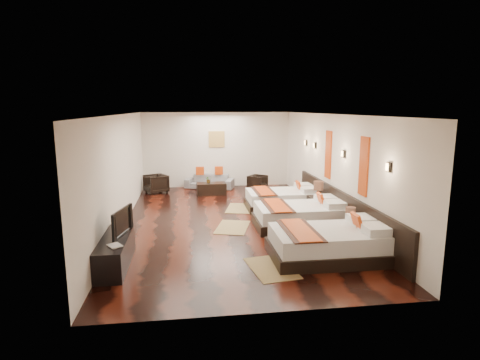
{
  "coord_description": "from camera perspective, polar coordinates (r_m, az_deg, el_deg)",
  "views": [
    {
      "loc": [
        -1.1,
        -9.94,
        2.97
      ],
      "look_at": [
        0.25,
        0.04,
        1.1
      ],
      "focal_mm": 29.28,
      "sensor_mm": 36.0,
      "label": 1
    }
  ],
  "objects": [
    {
      "name": "orange_panel_b",
      "position": [
        11.01,
        12.74,
        3.64
      ],
      "size": [
        0.04,
        0.4,
        1.3
      ],
      "primitive_type": "cube",
      "color": "#D86014",
      "rests_on": "right_wall"
    },
    {
      "name": "bed_far",
      "position": [
        11.76,
        6.27,
        -2.77
      ],
      "size": [
        2.14,
        1.34,
        0.82
      ],
      "color": "black",
      "rests_on": "floor"
    },
    {
      "name": "sconce_far",
      "position": [
        12.01,
        10.83,
        4.99
      ],
      "size": [
        0.07,
        0.12,
        0.18
      ],
      "color": "black",
      "rests_on": "right_wall"
    },
    {
      "name": "sofa",
      "position": [
        14.61,
        -4.46,
        -0.2
      ],
      "size": [
        1.9,
        1.22,
        0.52
      ],
      "primitive_type": "imported",
      "rotation": [
        0.0,
        0.0,
        -0.32
      ],
      "color": "slate",
      "rests_on": "floor"
    },
    {
      "name": "bed_mid",
      "position": [
        10.0,
        8.87,
        -5.12
      ],
      "size": [
        2.26,
        1.42,
        0.86
      ],
      "color": "black",
      "rests_on": "floor"
    },
    {
      "name": "jute_mat_far",
      "position": [
        11.71,
        0.01,
        -4.14
      ],
      "size": [
        1.02,
        1.35,
        0.01
      ],
      "primitive_type": "cube",
      "rotation": [
        0.0,
        0.0,
        -0.25
      ],
      "color": "#9A814E",
      "rests_on": "floor"
    },
    {
      "name": "jute_mat_near",
      "position": [
        7.54,
        4.58,
        -12.67
      ],
      "size": [
        0.93,
        1.3,
        0.01
      ],
      "primitive_type": "cube",
      "rotation": [
        0.0,
        0.0,
        0.16
      ],
      "color": "#9A814E",
      "rests_on": "floor"
    },
    {
      "name": "tv_console",
      "position": [
        7.91,
        -17.68,
        -9.91
      ],
      "size": [
        0.5,
        1.8,
        0.55
      ],
      "primitive_type": "cube",
      "color": "black",
      "rests_on": "floor"
    },
    {
      "name": "tv",
      "position": [
        7.88,
        -17.36,
        -5.86
      ],
      "size": [
        0.33,
        0.92,
        0.53
      ],
      "primitive_type": "imported",
      "rotation": [
        0.0,
        0.0,
        1.34
      ],
      "color": "black",
      "rests_on": "tv_console"
    },
    {
      "name": "headboard_panel",
      "position": [
        10.22,
        14.49,
        -4.1
      ],
      "size": [
        0.08,
        6.6,
        0.9
      ],
      "primitive_type": "cube",
      "color": "black",
      "rests_on": "floor"
    },
    {
      "name": "bed_near",
      "position": [
        8.12,
        13.1,
        -8.91
      ],
      "size": [
        2.35,
        1.48,
        0.9
      ],
      "color": "black",
      "rests_on": "floor"
    },
    {
      "name": "nightstand_a",
      "position": [
        9.12,
        15.66,
        -7.01
      ],
      "size": [
        0.41,
        0.41,
        0.8
      ],
      "color": "black",
      "rests_on": "floor"
    },
    {
      "name": "jute_mat_mid",
      "position": [
        9.91,
        -1.1,
        -6.89
      ],
      "size": [
        1.06,
        1.36,
        0.01
      ],
      "primitive_type": "cube",
      "rotation": [
        0.0,
        0.0,
        -0.29
      ],
      "color": "#9A814E",
      "rests_on": "floor"
    },
    {
      "name": "back_wall",
      "position": [
        14.81,
        -3.41,
        4.42
      ],
      "size": [
        5.5,
        0.01,
        2.8
      ],
      "primitive_type": "cube",
      "color": "silver",
      "rests_on": "floor"
    },
    {
      "name": "book",
      "position": [
        7.32,
        -18.53,
        -9.25
      ],
      "size": [
        0.32,
        0.34,
        0.03
      ],
      "primitive_type": "imported",
      "rotation": [
        0.0,
        0.0,
        0.56
      ],
      "color": "black",
      "rests_on": "tv_console"
    },
    {
      "name": "figurine",
      "position": [
        8.52,
        -16.95,
        -5.35
      ],
      "size": [
        0.32,
        0.32,
        0.32
      ],
      "primitive_type": "imported",
      "rotation": [
        0.0,
        0.0,
        0.07
      ],
      "color": "brown",
      "rests_on": "tv_console"
    },
    {
      "name": "table_plant",
      "position": [
        13.56,
        -4.61,
        0.1
      ],
      "size": [
        0.27,
        0.25,
        0.25
      ],
      "primitive_type": "imported",
      "rotation": [
        0.0,
        0.0,
        0.28
      ],
      "color": "#296321",
      "rests_on": "coffee_table"
    },
    {
      "name": "orange_panel_a",
      "position": [
        9.0,
        17.59,
        1.91
      ],
      "size": [
        0.04,
        0.4,
        1.3
      ],
      "primitive_type": "cube",
      "color": "#D86014",
      "rests_on": "right_wall"
    },
    {
      "name": "sconce_lounge",
      "position": [
        12.87,
        9.57,
        5.38
      ],
      "size": [
        0.07,
        0.12,
        0.18
      ],
      "color": "black",
      "rests_on": "right_wall"
    },
    {
      "name": "armchair_right",
      "position": [
        14.3,
        2.59,
        -0.36
      ],
      "size": [
        0.83,
        0.83,
        0.55
      ],
      "primitive_type": "imported",
      "rotation": [
        0.0,
        0.0,
        0.9
      ],
      "color": "black",
      "rests_on": "floor"
    },
    {
      "name": "gold_artwork",
      "position": [
        14.76,
        -3.43,
        5.96
      ],
      "size": [
        0.6,
        0.04,
        0.6
      ],
      "primitive_type": "cube",
      "color": "#AD873F",
      "rests_on": "back_wall"
    },
    {
      "name": "armchair_left",
      "position": [
        14.07,
        -12.16,
        -0.54
      ],
      "size": [
        0.96,
        0.96,
        0.65
      ],
      "primitive_type": "imported",
      "rotation": [
        0.0,
        0.0,
        -1.07
      ],
      "color": "black",
      "rests_on": "floor"
    },
    {
      "name": "left_wall",
      "position": [
        10.2,
        -16.93,
        1.21
      ],
      "size": [
        0.01,
        9.5,
        2.8
      ],
      "primitive_type": "cube",
      "color": "silver",
      "rests_on": "floor"
    },
    {
      "name": "coffee_table",
      "position": [
        13.6,
        -4.2,
        -1.26
      ],
      "size": [
        1.03,
        0.56,
        0.4
      ],
      "primitive_type": "cube",
      "rotation": [
        0.0,
        0.0,
        0.06
      ],
      "color": "black",
      "rests_on": "floor"
    },
    {
      "name": "nightstand_b",
      "position": [
        11.04,
        11.28,
        -3.44
      ],
      "size": [
        0.5,
        0.5,
        0.98
      ],
      "color": "black",
      "rests_on": "floor"
    },
    {
      "name": "right_wall",
      "position": [
        10.77,
        13.33,
        1.86
      ],
      "size": [
        0.01,
        9.5,
        2.8
      ],
      "primitive_type": "cube",
      "color": "silver",
      "rests_on": "floor"
    },
    {
      "name": "floor",
      "position": [
        10.43,
        -1.34,
        -6.02
      ],
      "size": [
        5.5,
        9.5,
        0.01
      ],
      "primitive_type": "cube",
      "color": "black",
      "rests_on": "ground"
    },
    {
      "name": "sconce_mid",
      "position": [
        9.96,
        14.83,
        3.72
      ],
      "size": [
        0.07,
        0.12,
        0.18
      ],
      "color": "black",
      "rests_on": "right_wall"
    },
    {
      "name": "sconce_near",
      "position": [
        7.99,
        20.82,
        1.78
      ],
      "size": [
        0.07,
        0.12,
        0.18
      ],
      "color": "black",
      "rests_on": "right_wall"
    },
    {
      "name": "ceiling",
      "position": [
        10.0,
        -1.41,
        9.55
      ],
      "size": [
        5.5,
        9.5,
        0.01
      ],
      "primitive_type": "cube",
      "color": "white",
      "rests_on": "floor"
    }
  ]
}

